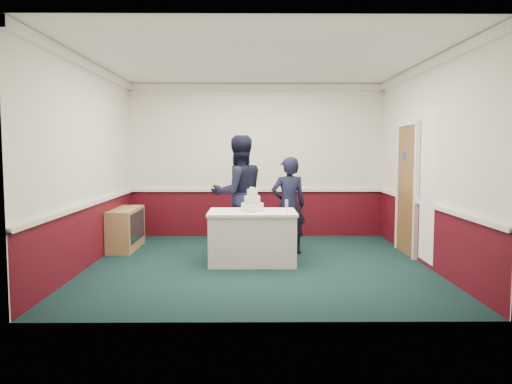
{
  "coord_description": "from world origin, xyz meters",
  "views": [
    {
      "loc": [
        -0.1,
        -7.34,
        1.71
      ],
      "look_at": [
        -0.03,
        -0.1,
        1.1
      ],
      "focal_mm": 35.0,
      "sensor_mm": 36.0,
      "label": 1
    }
  ],
  "objects_px": {
    "sideboard": "(126,229)",
    "cake_table": "(252,236)",
    "person_woman": "(289,205)",
    "wedding_cake": "(252,204)",
    "person_man": "(239,194)",
    "cake_knife": "(250,213)",
    "champagne_flute": "(287,204)"
  },
  "relations": [
    {
      "from": "cake_knife",
      "to": "person_woman",
      "type": "distance_m",
      "value": 1.08
    },
    {
      "from": "cake_table",
      "to": "cake_knife",
      "type": "distance_m",
      "value": 0.44
    },
    {
      "from": "cake_knife",
      "to": "champagne_flute",
      "type": "xyz_separation_m",
      "value": [
        0.53,
        -0.08,
        0.14
      ]
    },
    {
      "from": "person_man",
      "to": "sideboard",
      "type": "bearing_deg",
      "value": -31.58
    },
    {
      "from": "cake_knife",
      "to": "champagne_flute",
      "type": "distance_m",
      "value": 0.55
    },
    {
      "from": "cake_table",
      "to": "person_woman",
      "type": "distance_m",
      "value": 0.99
    },
    {
      "from": "wedding_cake",
      "to": "champagne_flute",
      "type": "xyz_separation_m",
      "value": [
        0.5,
        -0.28,
        0.03
      ]
    },
    {
      "from": "sideboard",
      "to": "cake_table",
      "type": "xyz_separation_m",
      "value": [
        2.19,
        -1.09,
        0.05
      ]
    },
    {
      "from": "sideboard",
      "to": "cake_knife",
      "type": "distance_m",
      "value": 2.56
    },
    {
      "from": "champagne_flute",
      "to": "person_man",
      "type": "xyz_separation_m",
      "value": [
        -0.73,
        1.11,
        0.05
      ]
    },
    {
      "from": "cake_table",
      "to": "cake_knife",
      "type": "height_order",
      "value": "cake_knife"
    },
    {
      "from": "cake_table",
      "to": "person_man",
      "type": "distance_m",
      "value": 1.04
    },
    {
      "from": "champagne_flute",
      "to": "wedding_cake",
      "type": "bearing_deg",
      "value": 150.75
    },
    {
      "from": "sideboard",
      "to": "person_man",
      "type": "distance_m",
      "value": 2.08
    },
    {
      "from": "champagne_flute",
      "to": "person_woman",
      "type": "bearing_deg",
      "value": 84.04
    },
    {
      "from": "cake_knife",
      "to": "person_woman",
      "type": "bearing_deg",
      "value": 55.89
    },
    {
      "from": "cake_table",
      "to": "wedding_cake",
      "type": "height_order",
      "value": "wedding_cake"
    },
    {
      "from": "person_man",
      "to": "champagne_flute",
      "type": "bearing_deg",
      "value": 99.49
    },
    {
      "from": "person_woman",
      "to": "person_man",
      "type": "bearing_deg",
      "value": -21.26
    },
    {
      "from": "cake_knife",
      "to": "person_woman",
      "type": "height_order",
      "value": "person_woman"
    },
    {
      "from": "wedding_cake",
      "to": "person_woman",
      "type": "distance_m",
      "value": 0.91
    },
    {
      "from": "sideboard",
      "to": "champagne_flute",
      "type": "xyz_separation_m",
      "value": [
        2.69,
        -1.37,
        0.58
      ]
    },
    {
      "from": "wedding_cake",
      "to": "person_man",
      "type": "relative_size",
      "value": 0.19
    },
    {
      "from": "cake_table",
      "to": "person_man",
      "type": "relative_size",
      "value": 0.67
    },
    {
      "from": "cake_knife",
      "to": "champagne_flute",
      "type": "relative_size",
      "value": 1.07
    },
    {
      "from": "cake_knife",
      "to": "wedding_cake",
      "type": "bearing_deg",
      "value": 83.04
    },
    {
      "from": "cake_table",
      "to": "person_woman",
      "type": "bearing_deg",
      "value": 48.46
    },
    {
      "from": "person_man",
      "to": "person_woman",
      "type": "distance_m",
      "value": 0.86
    },
    {
      "from": "person_woman",
      "to": "wedding_cake",
      "type": "bearing_deg",
      "value": 37.53
    },
    {
      "from": "cake_table",
      "to": "cake_knife",
      "type": "xyz_separation_m",
      "value": [
        -0.03,
        -0.2,
        0.39
      ]
    },
    {
      "from": "person_woman",
      "to": "cake_table",
      "type": "bearing_deg",
      "value": 37.53
    },
    {
      "from": "champagne_flute",
      "to": "person_man",
      "type": "bearing_deg",
      "value": 123.33
    }
  ]
}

